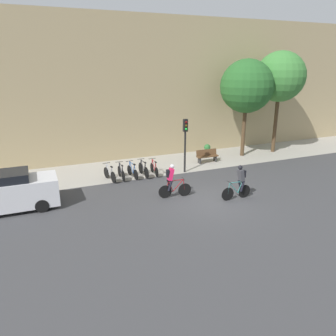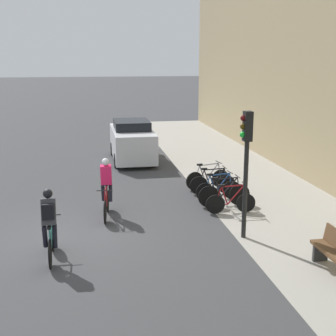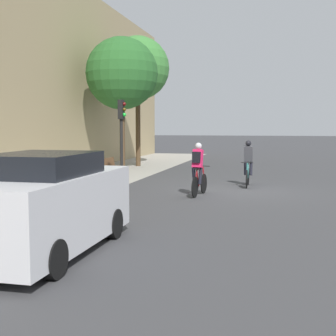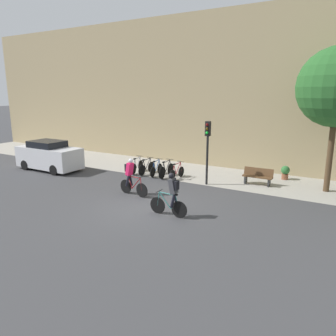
{
  "view_description": "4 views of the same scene",
  "coord_description": "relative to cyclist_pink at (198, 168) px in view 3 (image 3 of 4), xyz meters",
  "views": [
    {
      "loc": [
        -7.74,
        -13.1,
        6.57
      ],
      "look_at": [
        -1.86,
        1.03,
        1.68
      ],
      "focal_mm": 35.0,
      "sensor_mm": 36.0,
      "label": 1
    },
    {
      "loc": [
        12.0,
        0.7,
        4.72
      ],
      "look_at": [
        -1.34,
        3.05,
        1.46
      ],
      "focal_mm": 50.0,
      "sensor_mm": 36.0,
      "label": 2
    },
    {
      "loc": [
        -16.84,
        -1.36,
        2.33
      ],
      "look_at": [
        -0.66,
        2.46,
        0.84
      ],
      "focal_mm": 50.0,
      "sensor_mm": 36.0,
      "label": 3
    },
    {
      "loc": [
        7.64,
        -10.87,
        4.86
      ],
      "look_at": [
        0.12,
        1.84,
        1.4
      ],
      "focal_mm": 35.0,
      "sensor_mm": 36.0,
      "label": 4
    }
  ],
  "objects": [
    {
      "name": "ground",
      "position": [
        1.57,
        -1.22,
        -0.95
      ],
      "size": [
        200.0,
        200.0,
        0.0
      ],
      "primitive_type": "plane",
      "color": "#3D3D3F"
    },
    {
      "name": "kerb_strip",
      "position": [
        1.57,
        5.53,
        -0.94
      ],
      "size": [
        44.0,
        4.5,
        0.01
      ],
      "primitive_type": "cube",
      "color": "#A39E93",
      "rests_on": "ground"
    },
    {
      "name": "building_facade",
      "position": [
        1.57,
        8.08,
        3.93
      ],
      "size": [
        44.0,
        0.6,
        9.75
      ],
      "primitive_type": "cube",
      "color": "tan",
      "rests_on": "ground"
    },
    {
      "name": "cyclist_pink",
      "position": [
        0.0,
        0.0,
        0.0
      ],
      "size": [
        1.73,
        0.5,
        1.78
      ],
      "color": "black",
      "rests_on": "ground"
    },
    {
      "name": "cyclist_grey",
      "position": [
        3.09,
        -1.44,
        0.0
      ],
      "size": [
        1.69,
        0.46,
        1.78
      ],
      "color": "black",
      "rests_on": "ground"
    },
    {
      "name": "parked_bike_0",
      "position": [
        -2.36,
        3.75,
        -0.55
      ],
      "size": [
        0.48,
        1.67,
        0.97
      ],
      "color": "black",
      "rests_on": "ground"
    },
    {
      "name": "parked_bike_1",
      "position": [
        -1.66,
        3.75,
        -0.55
      ],
      "size": [
        0.46,
        1.64,
        0.96
      ],
      "color": "black",
      "rests_on": "ground"
    },
    {
      "name": "parked_bike_2",
      "position": [
        -0.96,
        3.75,
        -0.56
      ],
      "size": [
        0.46,
        1.58,
        0.94
      ],
      "color": "black",
      "rests_on": "ground"
    },
    {
      "name": "parked_bike_3",
      "position": [
        -0.27,
        3.75,
        -0.53
      ],
      "size": [
        0.46,
        1.73,
        0.99
      ],
      "color": "black",
      "rests_on": "ground"
    },
    {
      "name": "parked_bike_4",
      "position": [
        0.43,
        3.75,
        -0.57
      ],
      "size": [
        0.46,
        1.56,
        0.93
      ],
      "color": "black",
      "rests_on": "ground"
    },
    {
      "name": "traffic_light_pole",
      "position": [
        2.39,
        3.49,
        1.4
      ],
      "size": [
        0.26,
        0.3,
        3.37
      ],
      "color": "black",
      "rests_on": "ground"
    },
    {
      "name": "bench",
      "position": [
        4.75,
        4.84,
        -0.48
      ],
      "size": [
        1.56,
        0.44,
        0.89
      ],
      "color": "brown",
      "rests_on": "ground"
    },
    {
      "name": "parked_car",
      "position": [
        -7.57,
        1.53,
        -0.05
      ],
      "size": [
        4.3,
        1.84,
        1.85
      ],
      "color": "silver",
      "rests_on": "ground"
    },
    {
      "name": "street_tree_0",
      "position": [
        8.04,
        5.39,
        4.09
      ],
      "size": [
        3.74,
        3.74,
        6.93
      ],
      "color": "#4C3823",
      "rests_on": "ground"
    },
    {
      "name": "street_tree_1",
      "position": [
        10.91,
        5.41,
        4.7
      ],
      "size": [
        3.65,
        3.65,
        7.49
      ],
      "color": "#4C3823",
      "rests_on": "ground"
    },
    {
      "name": "potted_plant",
      "position": [
        5.79,
        6.7,
        -0.51
      ],
      "size": [
        0.48,
        0.48,
        0.78
      ],
      "color": "brown",
      "rests_on": "ground"
    }
  ]
}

